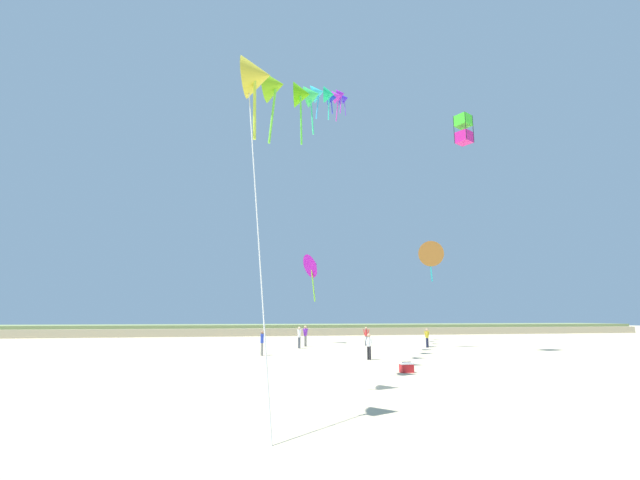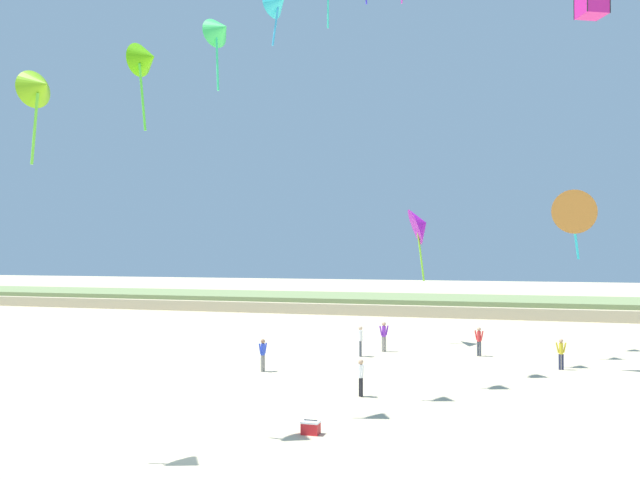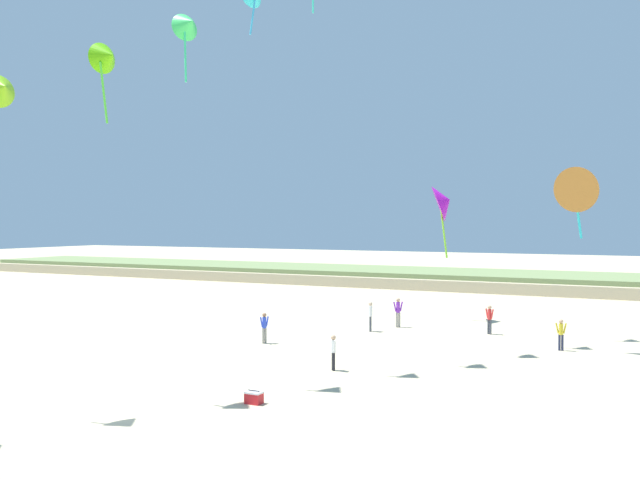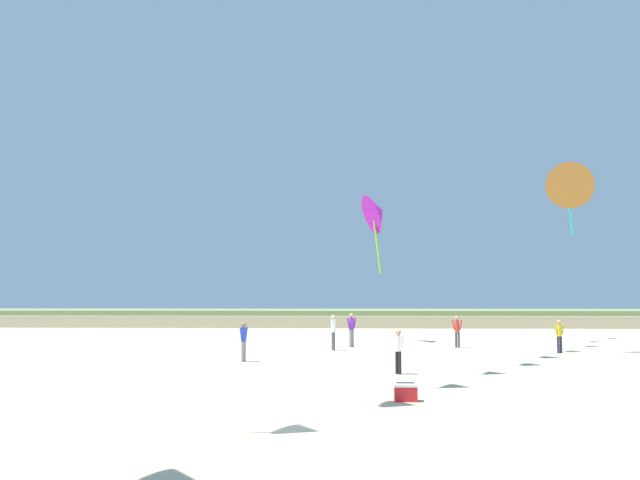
{
  "view_description": "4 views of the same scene",
  "coord_description": "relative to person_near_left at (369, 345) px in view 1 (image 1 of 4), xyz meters",
  "views": [
    {
      "loc": [
        -4.75,
        -15.99,
        2.43
      ],
      "look_at": [
        1.36,
        11.91,
        7.62
      ],
      "focal_mm": 24.0,
      "sensor_mm": 36.0,
      "label": 1
    },
    {
      "loc": [
        9.86,
        -18.1,
        5.85
      ],
      "look_at": [
        1.7,
        9.05,
        6.33
      ],
      "focal_mm": 38.0,
      "sensor_mm": 36.0,
      "label": 2
    },
    {
      "loc": [
        15.59,
        -17.12,
        6.26
      ],
      "look_at": [
        1.63,
        11.21,
        5.42
      ],
      "focal_mm": 38.0,
      "sensor_mm": 36.0,
      "label": 3
    },
    {
      "loc": [
        1.92,
        -14.53,
        2.58
      ],
      "look_at": [
        0.75,
        12.77,
        4.89
      ],
      "focal_mm": 38.0,
      "sensor_mm": 36.0,
      "label": 4
    }
  ],
  "objects": [
    {
      "name": "large_kite_mid_trail",
      "position": [
        0.02,
        16.65,
        6.68
      ],
      "size": [
        2.24,
        2.77,
        4.87
      ],
      "color": "#BD12C4"
    },
    {
      "name": "person_mid_center",
      "position": [
        -1.52,
        12.33,
        0.14
      ],
      "size": [
        0.54,
        0.44,
        1.74
      ],
      "color": "gray",
      "rests_on": "ground"
    },
    {
      "name": "person_near_right",
      "position": [
        3.9,
        12.2,
        0.07
      ],
      "size": [
        0.54,
        0.32,
        1.62
      ],
      "color": "#474C56",
      "rests_on": "ground"
    },
    {
      "name": "ground_plane",
      "position": [
        -3.57,
        -8.55,
        -0.87
      ],
      "size": [
        240.0,
        240.0,
        0.0
      ],
      "primitive_type": "plane",
      "color": "beige"
    },
    {
      "name": "large_kite_low_lead",
      "position": [
        8.79,
        9.06,
        6.99
      ],
      "size": [
        2.39,
        1.59,
        3.55
      ],
      "color": "#C4762D"
    },
    {
      "name": "person_far_right",
      "position": [
        -5.9,
        4.2,
        0.04
      ],
      "size": [
        0.3,
        0.53,
        1.58
      ],
      "color": "gray",
      "rests_on": "ground"
    },
    {
      "name": "kite_banner_string",
      "position": [
        -1.99,
        2.09,
        16.75
      ],
      "size": [
        12.73,
        34.62,
        27.26
      ],
      "color": "gold"
    },
    {
      "name": "person_far_left",
      "position": [
        -2.42,
        10.17,
        0.12
      ],
      "size": [
        0.28,
        0.59,
        1.7
      ],
      "color": "#474C56",
      "rests_on": "ground"
    },
    {
      "name": "beach_cooler",
      "position": [
        -0.25,
        -5.92,
        -0.66
      ],
      "size": [
        0.58,
        0.41,
        0.46
      ],
      "color": "red",
      "rests_on": "ground"
    },
    {
      "name": "person_near_left",
      "position": [
        0.0,
        0.0,
        0.0
      ],
      "size": [
        0.4,
        0.45,
        1.5
      ],
      "color": "black",
      "rests_on": "ground"
    },
    {
      "name": "person_far_center",
      "position": [
        8.07,
        8.89,
        0.02
      ],
      "size": [
        0.54,
        0.21,
        1.54
      ],
      "color": "#282D4C",
      "rests_on": "ground"
    },
    {
      "name": "large_kite_high_solo",
      "position": [
        9.07,
        3.17,
        15.82
      ],
      "size": [
        1.39,
        1.39,
        2.23
      ],
      "color": "#D41F8C"
    },
    {
      "name": "dune_ridge",
      "position": [
        -3.57,
        39.66,
        -0.16
      ],
      "size": [
        120.0,
        12.72,
        1.43
      ],
      "color": "#BFAE8B",
      "rests_on": "ground"
    }
  ]
}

